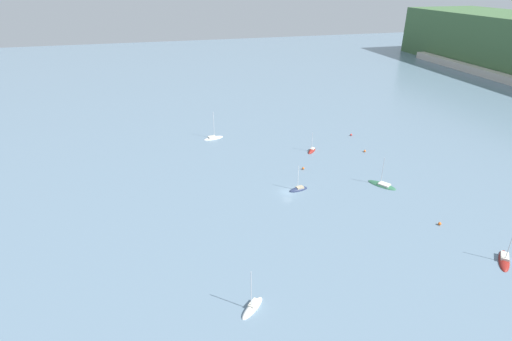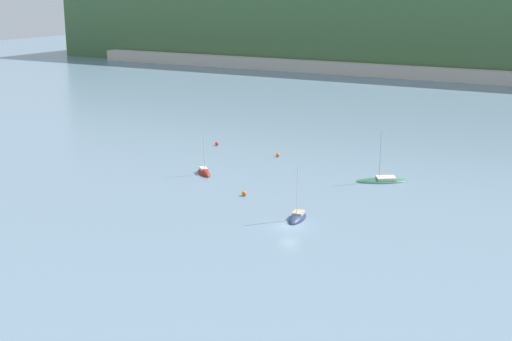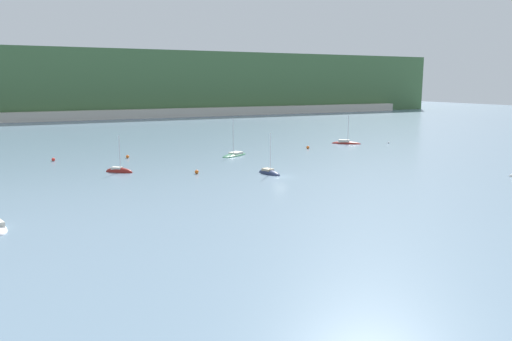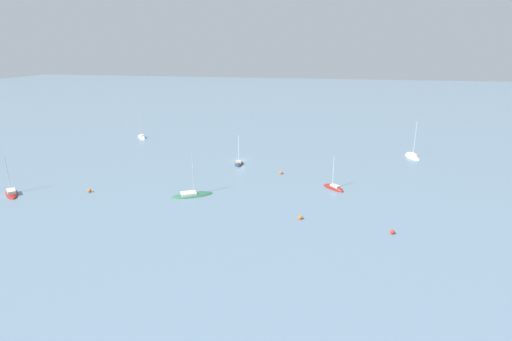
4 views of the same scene
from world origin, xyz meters
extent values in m
plane|color=slate|center=(0.00, 0.00, 0.00)|extent=(600.00, 600.00, 0.00)
ellipsoid|color=maroon|center=(41.09, 35.28, 0.00)|extent=(7.53, 7.18, 1.38)
cube|color=beige|center=(40.60, 35.73, 0.77)|extent=(3.21, 3.13, 0.78)
cylinder|color=#B2B2B7|center=(41.39, 35.00, 4.22)|extent=(0.14, 0.14, 7.68)
ellipsoid|color=silver|center=(-46.65, -13.42, 0.00)|extent=(4.51, 8.11, 1.28)
cube|color=beige|center=(-46.49, -14.02, 0.68)|extent=(2.51, 3.15, 0.66)
cylinder|color=silver|center=(-46.74, -13.05, 5.32)|extent=(0.14, 0.14, 9.95)
ellipsoid|color=#232D4C|center=(-0.43, 3.45, 0.00)|extent=(3.08, 6.12, 1.64)
cube|color=tan|center=(-0.51, 3.91, 0.70)|extent=(1.80, 2.33, 0.51)
cylinder|color=silver|center=(-0.38, 3.16, 4.11)|extent=(0.14, 0.14, 7.31)
ellipsoid|color=#2D6647|center=(3.35, 28.19, 0.00)|extent=(9.07, 7.33, 1.14)
cube|color=silver|center=(3.94, 28.57, 0.56)|extent=(3.83, 3.53, 0.49)
cylinder|color=#B2B2B7|center=(2.98, 27.96, 4.53)|extent=(0.14, 0.14, 8.44)
ellipsoid|color=white|center=(40.13, -20.84, 0.00)|extent=(5.68, 5.92, 1.83)
cube|color=beige|center=(39.77, -20.46, 0.81)|extent=(2.48, 2.53, 0.61)
cylinder|color=#B2B2B7|center=(40.35, -21.08, 4.71)|extent=(0.14, 0.14, 8.41)
ellipsoid|color=maroon|center=(-25.54, 17.88, 0.00)|extent=(5.32, 5.08, 1.89)
cube|color=beige|center=(-25.87, 18.19, 0.77)|extent=(2.29, 2.24, 0.50)
cylinder|color=silver|center=(-25.33, 17.68, 3.83)|extent=(0.14, 0.14, 6.61)
sphere|color=red|center=(-35.69, 38.27, 0.38)|extent=(0.76, 0.76, 0.76)
sphere|color=orange|center=(25.56, 30.91, 0.39)|extent=(0.78, 0.78, 0.78)
sphere|color=orange|center=(-20.11, 35.49, 0.38)|extent=(0.75, 0.75, 0.75)
sphere|color=orange|center=(-12.71, 9.69, 0.38)|extent=(0.75, 0.75, 0.75)
camera|label=1|loc=(93.54, -34.52, 55.74)|focal=28.00mm
camera|label=2|loc=(40.92, -82.99, 32.08)|focal=50.00mm
camera|label=3|loc=(-44.06, -78.46, 17.05)|focal=35.00mm
camera|label=4|loc=(-25.98, 101.95, 29.80)|focal=28.00mm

